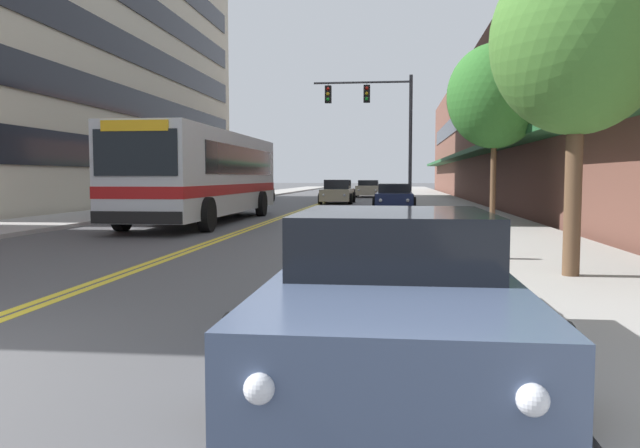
% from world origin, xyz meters
% --- Properties ---
extents(ground_plane, '(240.00, 240.00, 0.00)m').
position_xyz_m(ground_plane, '(0.00, 37.00, 0.00)').
color(ground_plane, '#4C4C4F').
extents(sidewalk_left, '(3.38, 106.00, 0.13)m').
position_xyz_m(sidewalk_left, '(-7.19, 37.00, 0.06)').
color(sidewalk_left, '#9E9B96').
rests_on(sidewalk_left, ground_plane).
extents(sidewalk_right, '(3.38, 106.00, 0.13)m').
position_xyz_m(sidewalk_right, '(7.19, 37.00, 0.06)').
color(sidewalk_right, '#9E9B96').
rests_on(sidewalk_right, ground_plane).
extents(centre_line, '(0.34, 106.00, 0.01)m').
position_xyz_m(centre_line, '(0.00, 37.00, 0.00)').
color(centre_line, yellow).
rests_on(centre_line, ground_plane).
extents(storefront_row_right, '(9.10, 68.00, 9.40)m').
position_xyz_m(storefront_row_right, '(13.11, 37.00, 4.70)').
color(storefront_row_right, brown).
rests_on(storefront_row_right, ground_plane).
extents(city_bus, '(2.85, 12.01, 3.07)m').
position_xyz_m(city_bus, '(-2.20, 17.10, 1.74)').
color(city_bus, silver).
rests_on(city_bus, ground_plane).
extents(car_silver_parked_left_near, '(2.20, 4.44, 1.42)m').
position_xyz_m(car_silver_parked_left_near, '(-4.37, 27.25, 0.65)').
color(car_silver_parked_left_near, '#B7B7BC').
rests_on(car_silver_parked_left_near, ground_plane).
extents(car_dark_grey_parked_left_far, '(2.02, 4.62, 1.26)m').
position_xyz_m(car_dark_grey_parked_left_far, '(-4.36, 33.99, 0.59)').
color(car_dark_grey_parked_left_far, '#38383D').
rests_on(car_dark_grey_parked_left_far, ground_plane).
extents(car_slate_blue_parked_right_foreground, '(2.15, 4.76, 1.28)m').
position_xyz_m(car_slate_blue_parked_right_foreground, '(4.38, 1.05, 0.60)').
color(car_slate_blue_parked_right_foreground, '#475675').
rests_on(car_slate_blue_parked_right_foreground, ground_plane).
extents(car_navy_parked_right_mid, '(1.99, 4.65, 1.25)m').
position_xyz_m(car_navy_parked_right_mid, '(4.37, 26.00, 0.59)').
color(car_navy_parked_right_mid, '#19234C').
rests_on(car_navy_parked_right_mid, ground_plane).
extents(car_champagne_moving_lead, '(2.06, 4.85, 1.32)m').
position_xyz_m(car_champagne_moving_lead, '(2.34, 45.06, 0.63)').
color(car_champagne_moving_lead, beige).
rests_on(car_champagne_moving_lead, ground_plane).
extents(car_beige_moving_second, '(1.97, 4.57, 1.41)m').
position_xyz_m(car_beige_moving_second, '(0.99, 33.03, 0.64)').
color(car_beige_moving_second, '#BCAD89').
rests_on(car_beige_moving_second, ground_plane).
extents(car_white_moving_third, '(2.21, 4.36, 1.25)m').
position_xyz_m(car_white_moving_third, '(2.06, 54.32, 0.58)').
color(car_white_moving_third, white).
rests_on(car_white_moving_third, ground_plane).
extents(traffic_signal_mast, '(5.23, 0.38, 6.91)m').
position_xyz_m(traffic_signal_mast, '(3.50, 29.13, 4.88)').
color(traffic_signal_mast, '#47474C').
rests_on(traffic_signal_mast, ground_plane).
extents(street_tree_right_near, '(2.47, 2.47, 4.77)m').
position_xyz_m(street_tree_right_near, '(6.97, 5.15, 3.52)').
color(street_tree_right_near, brown).
rests_on(street_tree_right_near, sidewalk_right).
extents(street_tree_right_mid, '(2.74, 2.74, 5.29)m').
position_xyz_m(street_tree_right_mid, '(7.24, 14.41, 3.90)').
color(street_tree_right_mid, brown).
rests_on(street_tree_right_mid, sidewalk_right).
extents(fire_hydrant, '(0.29, 0.21, 0.81)m').
position_xyz_m(fire_hydrant, '(5.95, 6.97, 0.53)').
color(fire_hydrant, red).
rests_on(fire_hydrant, sidewalk_right).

